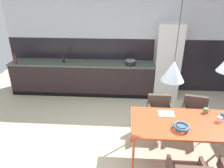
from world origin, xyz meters
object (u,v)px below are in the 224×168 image
(bottle_oil_tall, at_px, (64,58))
(cooking_pot, at_px, (131,63))
(armchair_head_of_table, at_px, (160,109))
(open_book, at_px, (166,114))
(fruit_bowl, at_px, (181,127))
(pendant_lamp_over_table_near, at_px, (173,71))
(bottle_wine_green, at_px, (15,59))
(refrigerator_column, at_px, (167,61))
(mug_tall_blue, at_px, (206,111))
(dining_table, at_px, (189,125))
(mug_wide_latte, at_px, (223,115))
(mug_dark_espresso, at_px, (220,119))
(armchair_near_window, at_px, (195,111))

(bottle_oil_tall, bearing_deg, cooking_pot, -2.48)
(armchair_head_of_table, height_order, cooking_pot, cooking_pot)
(open_book, bearing_deg, armchair_head_of_table, 90.18)
(armchair_head_of_table, bearing_deg, bottle_oil_tall, -33.78)
(fruit_bowl, relative_size, pendant_lamp_over_table_near, 0.18)
(pendant_lamp_over_table_near, bearing_deg, cooking_pot, 102.80)
(armchair_head_of_table, height_order, bottle_wine_green, bottle_wine_green)
(refrigerator_column, distance_m, mug_tall_blue, 2.16)
(bottle_oil_tall, bearing_deg, pendant_lamp_over_table_near, -46.50)
(fruit_bowl, xyz_separation_m, bottle_wine_green, (-3.76, 2.41, 0.21))
(open_book, relative_size, bottle_oil_tall, 0.93)
(dining_table, height_order, bottle_oil_tall, bottle_oil_tall)
(armchair_head_of_table, relative_size, bottle_wine_green, 2.44)
(refrigerator_column, relative_size, bottle_wine_green, 6.35)
(refrigerator_column, height_order, fruit_bowl, refrigerator_column)
(armchair_head_of_table, xyz_separation_m, mug_wide_latte, (0.92, -0.65, 0.30))
(refrigerator_column, xyz_separation_m, cooking_pot, (-0.95, -0.12, -0.03))
(open_book, bearing_deg, mug_wide_latte, -3.03)
(open_book, distance_m, bottle_oil_tall, 3.23)
(armchair_head_of_table, xyz_separation_m, open_book, (0.00, -0.60, 0.26))
(mug_dark_espresso, bearing_deg, refrigerator_column, 100.61)
(cooking_pot, bearing_deg, open_book, -74.59)
(cooking_pot, height_order, pendant_lamp_over_table_near, pendant_lamp_over_table_near)
(dining_table, bearing_deg, mug_dark_espresso, 7.76)
(mug_tall_blue, bearing_deg, dining_table, -137.74)
(armchair_head_of_table, height_order, mug_tall_blue, mug_tall_blue)
(mug_tall_blue, bearing_deg, cooking_pot, 122.01)
(mug_tall_blue, xyz_separation_m, mug_wide_latte, (0.23, -0.14, 0.00))
(open_book, height_order, cooking_pot, cooking_pot)
(open_book, xyz_separation_m, mug_wide_latte, (0.91, -0.05, 0.04))
(dining_table, xyz_separation_m, mug_dark_espresso, (0.48, 0.07, 0.09))
(mug_wide_latte, bearing_deg, fruit_bowl, -154.65)
(open_book, bearing_deg, refrigerator_column, 80.66)
(fruit_bowl, height_order, mug_dark_espresso, mug_dark_espresso)
(dining_table, relative_size, pendant_lamp_over_table_near, 1.32)
(mug_wide_latte, distance_m, pendant_lamp_over_table_near, 1.29)
(armchair_near_window, xyz_separation_m, mug_dark_espresso, (0.12, -0.74, 0.31))
(refrigerator_column, distance_m, bottle_oil_tall, 2.73)
(mug_wide_latte, xyz_separation_m, mug_dark_espresso, (-0.10, -0.11, -0.00))
(dining_table, relative_size, cooking_pot, 7.04)
(armchair_near_window, bearing_deg, armchair_head_of_table, 11.30)
(mug_tall_blue, xyz_separation_m, cooking_pot, (-1.26, 2.01, 0.15))
(bottle_oil_tall, relative_size, pendant_lamp_over_table_near, 0.20)
(refrigerator_column, relative_size, mug_tall_blue, 15.87)
(cooking_pot, distance_m, bottle_oil_tall, 1.79)
(open_book, distance_m, bottle_wine_green, 4.13)
(armchair_near_window, height_order, mug_tall_blue, mug_tall_blue)
(open_book, bearing_deg, pendant_lamp_over_table_near, -98.55)
(bottle_oil_tall, xyz_separation_m, pendant_lamp_over_table_near, (2.33, -2.45, 0.64))
(armchair_near_window, bearing_deg, bottle_oil_tall, -14.86)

